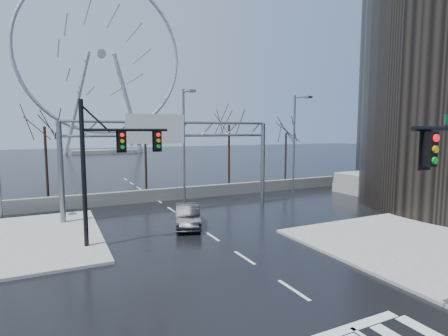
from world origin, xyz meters
TOP-DOWN VIEW (x-y plane):
  - ground at (0.00, 0.00)m, footprint 260.00×260.00m
  - sidewalk_right_ext at (10.00, 2.00)m, footprint 12.00×10.00m
  - sidewalk_far at (-11.00, 12.00)m, footprint 10.00×12.00m
  - barrier_wall at (0.00, 20.00)m, footprint 52.00×0.50m
  - signal_mast_far at (-5.87, 8.96)m, footprint 4.72×0.41m
  - sign_gantry at (-0.38, 14.96)m, footprint 16.36×0.40m
  - streetlight_mid at (2.00, 18.16)m, footprint 0.50×2.55m
  - streetlight_right at (14.00, 18.16)m, footprint 0.50×2.55m
  - tree_left at (-9.00, 23.50)m, footprint 3.75×3.75m
  - tree_center at (0.00, 24.50)m, footprint 3.25×3.25m
  - tree_right at (9.00, 23.50)m, footprint 3.90×3.90m
  - tree_far_right at (17.00, 24.00)m, footprint 3.40×3.40m
  - ferris_wheel at (5.00, 95.00)m, footprint 45.00×6.00m
  - car at (-0.54, 10.76)m, footprint 2.84×4.71m

SIDE VIEW (x-z plane):
  - ground at x=0.00m, z-range 0.00..0.00m
  - sidewalk_right_ext at x=10.00m, z-range 0.00..0.15m
  - sidewalk_far at x=-11.00m, z-range 0.00..0.15m
  - barrier_wall at x=0.00m, z-range 0.00..1.10m
  - car at x=-0.54m, z-range 0.00..1.47m
  - signal_mast_far at x=-5.87m, z-range 0.83..8.83m
  - tree_center at x=0.00m, z-range 1.92..8.42m
  - sign_gantry at x=-0.38m, z-range 1.38..8.98m
  - tree_far_right at x=17.00m, z-range 2.01..8.81m
  - streetlight_mid at x=2.00m, z-range 0.89..10.89m
  - streetlight_right at x=14.00m, z-range 0.89..10.89m
  - tree_left at x=-9.00m, z-range 2.23..9.73m
  - tree_right at x=9.00m, z-range 2.32..10.12m
  - ferris_wheel at x=5.00m, z-range 0.68..51.59m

